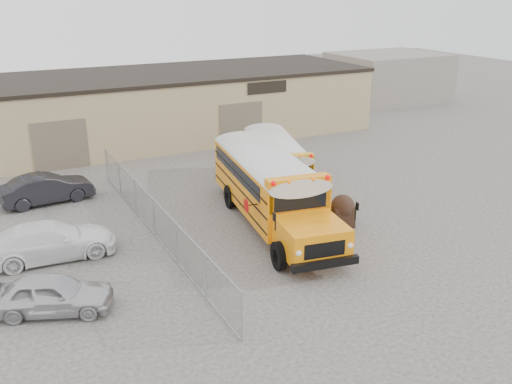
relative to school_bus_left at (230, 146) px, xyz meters
name	(u,v)px	position (x,y,z in m)	size (l,w,h in m)	color
ground	(305,236)	(-0.42, -8.94, -1.91)	(120.00, 120.00, 0.00)	#43403E
warehouse	(162,104)	(-0.42, 11.05, 0.46)	(30.20, 10.20, 4.67)	tan
chainlink_fence	(154,217)	(-6.42, -5.94, -1.01)	(0.07, 18.07, 1.81)	#94969C
distant_building_right	(388,77)	(23.58, 15.06, 0.29)	(10.00, 8.00, 4.40)	gray
school_bus_left	(230,146)	(0.00, 0.00, 0.00)	(4.38, 11.56, 3.30)	orange
school_bus_right	(258,134)	(3.17, 2.66, -0.29)	(4.94, 9.80, 2.79)	orange
tarp_bundle	(343,210)	(1.71, -8.72, -1.14)	(1.21, 1.14, 1.50)	black
car_silver	(52,294)	(-11.42, -10.42, -1.22)	(1.64, 4.07, 1.39)	silver
car_white	(50,241)	(-10.85, -6.09, -1.15)	(2.12, 5.22, 1.51)	white
car_dark	(47,189)	(-10.06, 0.60, -1.16)	(1.59, 4.57, 1.51)	black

